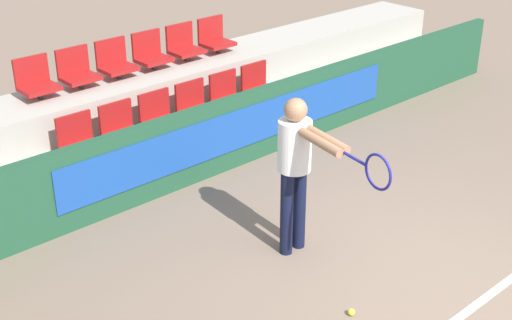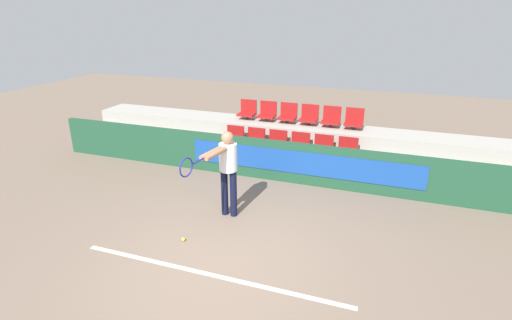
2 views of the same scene
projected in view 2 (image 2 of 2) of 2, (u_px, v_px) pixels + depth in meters
The scene contains 19 objects.
ground_plane at pixel (216, 265), 6.16m from camera, with size 30.00×30.00×0.00m, color #7A6656.
court_baseline at pixel (209, 274), 5.94m from camera, with size 4.33×0.08×0.01m.
barrier_wall at pixel (281, 161), 9.00m from camera, with size 11.79×0.14×0.94m.
bleacher_tier_front at pixel (286, 163), 9.58m from camera, with size 11.39×0.94×0.47m.
bleacher_tier_middle at pixel (296, 142), 10.32m from camera, with size 11.39×0.94×0.93m.
stadium_chair_0 at pixel (234, 138), 9.96m from camera, with size 0.44×0.36×0.50m.
stadium_chair_1 at pixel (255, 140), 9.78m from camera, with size 0.44×0.36×0.50m.
stadium_chair_2 at pixel (277, 143), 9.61m from camera, with size 0.44×0.36×0.50m.
stadium_chair_3 at pixel (300, 145), 9.43m from camera, with size 0.44×0.36×0.50m.
stadium_chair_4 at pixel (323, 148), 9.26m from camera, with size 0.44×0.36×0.50m.
stadium_chair_5 at pixel (347, 150), 9.08m from camera, with size 0.44×0.36×0.50m.
stadium_chair_6 at pixel (247, 111), 10.61m from camera, with size 0.44×0.36×0.50m.
stadium_chair_7 at pixel (267, 113), 10.44m from camera, with size 0.44×0.36×0.50m.
stadium_chair_8 at pixel (288, 114), 10.26m from camera, with size 0.44×0.36×0.50m.
stadium_chair_9 at pixel (309, 116), 10.09m from camera, with size 0.44×0.36×0.50m.
stadium_chair_10 at pixel (331, 118), 9.91m from camera, with size 0.44×0.36×0.50m.
stadium_chair_11 at pixel (354, 120), 9.74m from camera, with size 0.44×0.36×0.50m.
tennis_player at pixel (226, 165), 7.24m from camera, with size 0.40×1.49×1.66m.
tennis_ball at pixel (183, 239), 6.77m from camera, with size 0.07×0.07×0.07m.
Camera 2 is at (2.32, -4.66, 3.72)m, focal length 28.00 mm.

